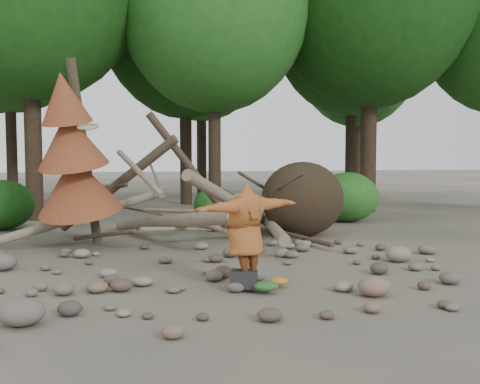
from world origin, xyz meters
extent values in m
plane|color=#514C44|center=(0.00, 0.00, 0.00)|extent=(120.00, 120.00, 0.00)
ellipsoid|color=#332619|center=(2.60, 4.30, 0.99)|extent=(2.20, 1.87, 1.98)
cylinder|color=gray|center=(-1.00, 3.70, 0.55)|extent=(2.61, 5.11, 1.08)
cylinder|color=gray|center=(0.80, 4.20, 0.90)|extent=(3.18, 3.71, 1.90)
cylinder|color=brown|center=(-2.20, 4.60, 1.40)|extent=(3.08, 1.91, 2.49)
cylinder|color=gray|center=(1.60, 3.50, 0.35)|extent=(1.13, 4.98, 0.43)
cylinder|color=brown|center=(-0.30, 4.80, 1.80)|extent=(2.39, 1.03, 2.89)
cylinder|color=gray|center=(-3.00, 4.00, 0.70)|extent=(3.71, 0.86, 1.20)
cylinder|color=#4C3F30|center=(-2.50, 3.50, 0.30)|extent=(1.52, 1.70, 0.49)
cylinder|color=gray|center=(0.20, 4.40, 0.80)|extent=(1.57, 0.85, 0.69)
cylinder|color=#4C3F30|center=(1.80, 4.90, 1.20)|extent=(1.92, 1.25, 1.10)
cylinder|color=gray|center=(-1.20, 4.20, 1.50)|extent=(0.37, 1.42, 0.85)
cylinder|color=#4C3F30|center=(2.20, 3.20, 0.15)|extent=(0.79, 2.54, 0.12)
cylinder|color=gray|center=(-0.80, 3.10, 0.45)|extent=(1.78, 1.11, 0.29)
cylinder|color=#4C3F30|center=(-2.90, 3.80, 2.20)|extent=(0.67, 1.13, 4.35)
cone|color=brown|center=(-3.06, 3.49, 1.50)|extent=(2.06, 2.13, 1.86)
cone|color=brown|center=(-3.16, 3.28, 2.50)|extent=(1.71, 1.78, 1.65)
cone|color=brown|center=(-3.26, 3.09, 3.40)|extent=(1.23, 1.30, 1.41)
cylinder|color=#38281C|center=(-5.00, 9.50, 4.48)|extent=(0.56, 0.56, 8.96)
cylinder|color=#38281C|center=(1.00, 9.20, 3.57)|extent=(0.44, 0.44, 7.14)
ellipsoid|color=#2B7123|center=(1.00, 9.20, 7.34)|extent=(6.53, 6.53, 7.51)
cylinder|color=#38281C|center=(7.00, 9.80, 4.72)|extent=(0.60, 0.60, 9.45)
cylinder|color=#38281C|center=(-6.50, 13.50, 3.78)|extent=(0.42, 0.42, 7.56)
ellipsoid|color=#2B7123|center=(-6.50, 13.50, 7.78)|extent=(6.91, 6.91, 7.95)
cylinder|color=#38281C|center=(0.50, 14.20, 4.27)|extent=(0.52, 0.52, 8.54)
ellipsoid|color=#194B14|center=(0.50, 14.20, 8.78)|extent=(7.81, 7.81, 10.15)
cylinder|color=#38281C|center=(8.00, 13.80, 4.06)|extent=(0.50, 0.50, 8.12)
ellipsoid|color=#22601B|center=(8.00, 13.80, 8.35)|extent=(7.42, 7.42, 8.91)
cylinder|color=#38281C|center=(2.00, 20.50, 4.38)|extent=(0.54, 0.54, 8.75)
ellipsoid|color=#2B7123|center=(2.00, 20.50, 9.00)|extent=(8.00, 8.00, 10.00)
cylinder|color=#38281C|center=(11.00, 20.00, 3.92)|extent=(0.46, 0.46, 7.84)
ellipsoid|color=#22601B|center=(11.00, 20.00, 8.06)|extent=(7.17, 7.17, 8.60)
ellipsoid|color=#194B14|center=(-5.50, 7.20, 0.72)|extent=(1.80, 1.80, 1.44)
ellipsoid|color=#22601B|center=(0.80, 7.80, 0.56)|extent=(1.40, 1.40, 1.12)
ellipsoid|color=#2B7123|center=(5.00, 7.00, 0.80)|extent=(2.00, 2.00, 1.60)
imported|color=#984F22|center=(-0.07, -0.94, 0.90)|extent=(2.05, 1.34, 1.63)
cylinder|color=#96955F|center=(-2.43, -1.19, 2.56)|extent=(0.37, 0.36, 0.15)
cube|color=black|center=(-0.11, -1.02, 0.14)|extent=(0.48, 0.39, 0.27)
ellipsoid|color=#2A6227|center=(0.20, -1.24, 0.08)|extent=(0.40, 0.33, 0.15)
ellipsoid|color=#C37D21|center=(0.50, -0.90, 0.06)|extent=(0.32, 0.26, 0.12)
ellipsoid|color=#6A6158|center=(-3.21, -2.13, 0.17)|extent=(0.58, 0.52, 0.35)
ellipsoid|color=#866854|center=(1.78, -1.70, 0.15)|extent=(0.50, 0.45, 0.30)
ellipsoid|color=gray|center=(3.44, 0.65, 0.16)|extent=(0.53, 0.48, 0.32)
ellipsoid|color=#696259|center=(-4.22, 1.37, 0.16)|extent=(0.52, 0.47, 0.31)
camera|label=1|loc=(-1.82, -9.17, 2.16)|focal=40.00mm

